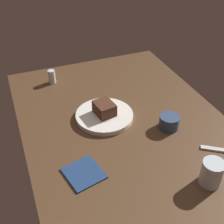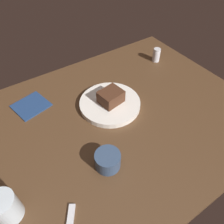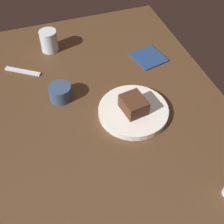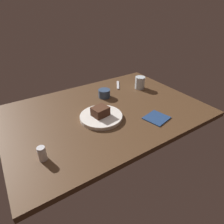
# 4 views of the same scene
# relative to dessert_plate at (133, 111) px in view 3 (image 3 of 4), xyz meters

# --- Properties ---
(dining_table) EXTENTS (1.20, 0.84, 0.03)m
(dining_table) POSITION_rel_dessert_plate_xyz_m (-0.07, -0.07, -0.03)
(dining_table) COLOR #4C331E
(dining_table) RESTS_ON ground
(dessert_plate) EXTENTS (0.25, 0.25, 0.02)m
(dessert_plate) POSITION_rel_dessert_plate_xyz_m (0.00, 0.00, 0.00)
(dessert_plate) COLOR white
(dessert_plate) RESTS_ON dining_table
(chocolate_cake_slice) EXTENTS (0.10, 0.09, 0.05)m
(chocolate_cake_slice) POSITION_rel_dessert_plate_xyz_m (0.00, -0.00, 0.04)
(chocolate_cake_slice) COLOR #472819
(chocolate_cake_slice) RESTS_ON dessert_plate
(water_glass) EXTENTS (0.07, 0.07, 0.09)m
(water_glass) POSITION_rel_dessert_plate_xyz_m (-0.46, -0.20, 0.03)
(water_glass) COLOR silver
(water_glass) RESTS_ON dining_table
(coffee_cup) EXTENTS (0.08, 0.08, 0.06)m
(coffee_cup) POSITION_rel_dessert_plate_xyz_m (-0.16, -0.22, 0.02)
(coffee_cup) COLOR #334766
(coffee_cup) RESTS_ON dining_table
(dessert_spoon) EXTENTS (0.10, 0.13, 0.01)m
(dessert_spoon) POSITION_rel_dessert_plate_xyz_m (-0.35, -0.34, -0.01)
(dessert_spoon) COLOR silver
(dessert_spoon) RESTS_ON dining_table
(folded_napkin) EXTENTS (0.15, 0.15, 0.01)m
(folded_napkin) POSITION_rel_dessert_plate_xyz_m (-0.27, 0.18, -0.01)
(folded_napkin) COLOR navy
(folded_napkin) RESTS_ON dining_table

